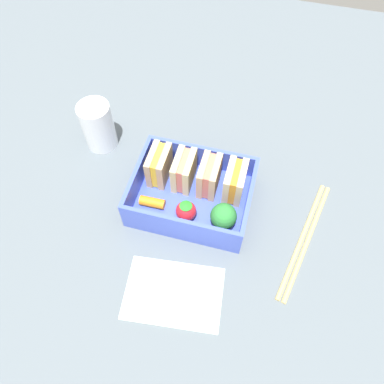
{
  "coord_description": "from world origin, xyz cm",
  "views": [
    {
      "loc": [
        7.74,
        -29.12,
        49.78
      ],
      "look_at": [
        0.0,
        0.0,
        2.7
      ],
      "focal_mm": 35.0,
      "sensor_mm": 36.0,
      "label": 1
    }
  ],
  "objects_px": {
    "folded_napkin": "(174,293)",
    "sandwich_center_left": "(184,171)",
    "chopstick_pair": "(305,239)",
    "sandwich_center": "(209,176)",
    "sandwich_left": "(159,165)",
    "broccoli_floret": "(223,216)",
    "carrot_stick_far_left": "(152,202)",
    "sandwich_center_right": "(235,182)",
    "drinking_glass": "(98,126)",
    "strawberry_far_left": "(188,211)"
  },
  "relations": [
    {
      "from": "folded_napkin",
      "to": "sandwich_center_left",
      "type": "bearing_deg",
      "value": 100.8
    },
    {
      "from": "chopstick_pair",
      "to": "sandwich_center",
      "type": "bearing_deg",
      "value": 163.12
    },
    {
      "from": "sandwich_left",
      "to": "sandwich_center_left",
      "type": "height_order",
      "value": "same"
    },
    {
      "from": "sandwich_left",
      "to": "broccoli_floret",
      "type": "xyz_separation_m",
      "value": [
        0.11,
        -0.06,
        -0.0
      ]
    },
    {
      "from": "sandwich_center_left",
      "to": "folded_napkin",
      "type": "distance_m",
      "value": 0.18
    },
    {
      "from": "carrot_stick_far_left",
      "to": "folded_napkin",
      "type": "height_order",
      "value": "carrot_stick_far_left"
    },
    {
      "from": "sandwich_center_right",
      "to": "carrot_stick_far_left",
      "type": "relative_size",
      "value": 1.43
    },
    {
      "from": "drinking_glass",
      "to": "sandwich_left",
      "type": "bearing_deg",
      "value": -22.18
    },
    {
      "from": "carrot_stick_far_left",
      "to": "broccoli_floret",
      "type": "relative_size",
      "value": 0.85
    },
    {
      "from": "chopstick_pair",
      "to": "carrot_stick_far_left",
      "type": "bearing_deg",
      "value": -178.19
    },
    {
      "from": "sandwich_center",
      "to": "folded_napkin",
      "type": "relative_size",
      "value": 0.42
    },
    {
      "from": "sandwich_center_right",
      "to": "chopstick_pair",
      "type": "height_order",
      "value": "sandwich_center_right"
    },
    {
      "from": "sandwich_left",
      "to": "carrot_stick_far_left",
      "type": "distance_m",
      "value": 0.06
    },
    {
      "from": "carrot_stick_far_left",
      "to": "drinking_glass",
      "type": "distance_m",
      "value": 0.16
    },
    {
      "from": "sandwich_center_left",
      "to": "carrot_stick_far_left",
      "type": "relative_size",
      "value": 1.43
    },
    {
      "from": "sandwich_center_left",
      "to": "carrot_stick_far_left",
      "type": "bearing_deg",
      "value": -122.19
    },
    {
      "from": "chopstick_pair",
      "to": "sandwich_center_right",
      "type": "bearing_deg",
      "value": 157.94
    },
    {
      "from": "sandwich_left",
      "to": "sandwich_center_right",
      "type": "relative_size",
      "value": 1.0
    },
    {
      "from": "sandwich_center_left",
      "to": "broccoli_floret",
      "type": "bearing_deg",
      "value": -39.14
    },
    {
      "from": "sandwich_left",
      "to": "drinking_glass",
      "type": "relative_size",
      "value": 0.65
    },
    {
      "from": "sandwich_center",
      "to": "carrot_stick_far_left",
      "type": "xyz_separation_m",
      "value": [
        -0.07,
        -0.05,
        -0.02
      ]
    },
    {
      "from": "chopstick_pair",
      "to": "folded_napkin",
      "type": "relative_size",
      "value": 1.57
    },
    {
      "from": "strawberry_far_left",
      "to": "folded_napkin",
      "type": "bearing_deg",
      "value": -85.08
    },
    {
      "from": "sandwich_center",
      "to": "drinking_glass",
      "type": "bearing_deg",
      "value": 166.15
    },
    {
      "from": "drinking_glass",
      "to": "folded_napkin",
      "type": "distance_m",
      "value": 0.3
    },
    {
      "from": "sandwich_center",
      "to": "strawberry_far_left",
      "type": "xyz_separation_m",
      "value": [
        -0.02,
        -0.06,
        -0.01
      ]
    },
    {
      "from": "broccoli_floret",
      "to": "folded_napkin",
      "type": "xyz_separation_m",
      "value": [
        -0.04,
        -0.11,
        -0.03
      ]
    },
    {
      "from": "sandwich_center_left",
      "to": "sandwich_center",
      "type": "bearing_deg",
      "value": 0.0
    },
    {
      "from": "sandwich_center_right",
      "to": "chopstick_pair",
      "type": "distance_m",
      "value": 0.13
    },
    {
      "from": "sandwich_center_left",
      "to": "folded_napkin",
      "type": "height_order",
      "value": "sandwich_center_left"
    },
    {
      "from": "sandwich_center_right",
      "to": "broccoli_floret",
      "type": "distance_m",
      "value": 0.06
    },
    {
      "from": "broccoli_floret",
      "to": "strawberry_far_left",
      "type": "bearing_deg",
      "value": 179.8
    },
    {
      "from": "sandwich_left",
      "to": "carrot_stick_far_left",
      "type": "bearing_deg",
      "value": -84.94
    },
    {
      "from": "sandwich_center_left",
      "to": "sandwich_center_right",
      "type": "height_order",
      "value": "same"
    },
    {
      "from": "chopstick_pair",
      "to": "drinking_glass",
      "type": "height_order",
      "value": "drinking_glass"
    },
    {
      "from": "broccoli_floret",
      "to": "folded_napkin",
      "type": "relative_size",
      "value": 0.34
    },
    {
      "from": "chopstick_pair",
      "to": "folded_napkin",
      "type": "height_order",
      "value": "chopstick_pair"
    },
    {
      "from": "sandwich_center",
      "to": "sandwich_center_right",
      "type": "distance_m",
      "value": 0.04
    },
    {
      "from": "sandwich_center_right",
      "to": "strawberry_far_left",
      "type": "xyz_separation_m",
      "value": [
        -0.06,
        -0.06,
        -0.01
      ]
    },
    {
      "from": "sandwich_center_right",
      "to": "drinking_glass",
      "type": "relative_size",
      "value": 0.65
    },
    {
      "from": "sandwich_center_right",
      "to": "sandwich_left",
      "type": "bearing_deg",
      "value": 180.0
    },
    {
      "from": "sandwich_left",
      "to": "carrot_stick_far_left",
      "type": "height_order",
      "value": "sandwich_left"
    },
    {
      "from": "sandwich_center_left",
      "to": "strawberry_far_left",
      "type": "bearing_deg",
      "value": -68.92
    },
    {
      "from": "broccoli_floret",
      "to": "folded_napkin",
      "type": "bearing_deg",
      "value": -110.27
    },
    {
      "from": "sandwich_left",
      "to": "sandwich_center_right",
      "type": "xyz_separation_m",
      "value": [
        0.12,
        0.0,
        0.0
      ]
    },
    {
      "from": "broccoli_floret",
      "to": "drinking_glass",
      "type": "xyz_separation_m",
      "value": [
        -0.23,
        0.11,
        0.0
      ]
    },
    {
      "from": "carrot_stick_far_left",
      "to": "sandwich_center",
      "type": "bearing_deg",
      "value": 36.58
    },
    {
      "from": "strawberry_far_left",
      "to": "chopstick_pair",
      "type": "height_order",
      "value": "strawberry_far_left"
    },
    {
      "from": "chopstick_pair",
      "to": "sandwich_left",
      "type": "bearing_deg",
      "value": 168.58
    },
    {
      "from": "sandwich_left",
      "to": "carrot_stick_far_left",
      "type": "xyz_separation_m",
      "value": [
        0.0,
        -0.05,
        -0.02
      ]
    }
  ]
}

